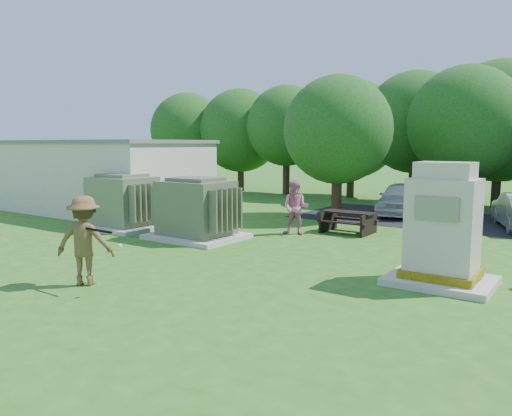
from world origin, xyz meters
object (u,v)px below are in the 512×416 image
Objects in this scene: picnic_table at (348,220)px; batter at (85,241)px; transformer_right at (196,210)px; generator_cabinet at (443,232)px; person_at_picnic at (296,208)px; car_white at (402,198)px; transformer_left at (123,203)px.

picnic_table is 9.79m from batter.
batter is at bearing -73.56° from transformer_right.
transformer_right is 5.87m from batter.
person_at_picnic is at bearing 149.25° from generator_cabinet.
person_at_picnic is (-1.37, -1.39, 0.47)m from picnic_table.
transformer_right is at bearing -133.80° from picnic_table.
person_at_picnic is at bearing -126.57° from batter.
batter is at bearing -109.20° from person_at_picnic.
batter reaches higher than picnic_table.
generator_cabinet is 11.44m from car_white.
transformer_right is 5.45m from picnic_table.
transformer_right is at bearing -105.07° from batter.
batter is at bearing -46.41° from transformer_left.
batter is (1.66, -5.63, 0.05)m from transformer_right.
car_white is at bearing 89.62° from picnic_table.
person_at_picnic is (2.38, 2.53, -0.01)m from transformer_right.
person_at_picnic reaches higher than car_white.
transformer_left is at bearing 180.00° from transformer_right.
person_at_picnic is at bearing 46.67° from transformer_right.
car_white is at bearing 113.09° from generator_cabinet.
car_white is (7.49, 9.54, -0.22)m from transformer_left.
picnic_table is 0.89× the size of batter.
transformer_left is 12.13m from car_white.
batter is (5.36, -5.63, 0.05)m from transformer_left.
transformer_left is at bearing -171.58° from person_at_picnic.
person_at_picnic reaches higher than picnic_table.
generator_cabinet reaches higher than transformer_left.
batter reaches higher than person_at_picnic.
batter is (-6.61, -4.66, -0.20)m from generator_cabinet.
transformer_left reaches higher than car_white.
transformer_left is 8.43m from picnic_table.
transformer_left is at bearing -77.91° from batter.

